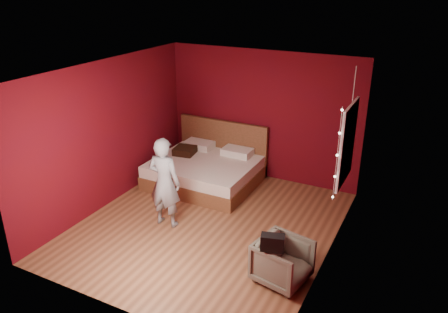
% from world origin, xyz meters
% --- Properties ---
extents(floor, '(4.50, 4.50, 0.00)m').
position_xyz_m(floor, '(0.00, 0.00, 0.00)').
color(floor, brown).
rests_on(floor, ground).
extents(room_walls, '(4.04, 4.54, 2.62)m').
position_xyz_m(room_walls, '(0.00, 0.00, 1.68)').
color(room_walls, '#57090D').
rests_on(room_walls, ground).
extents(window, '(0.05, 0.97, 1.27)m').
position_xyz_m(window, '(1.97, 0.90, 1.50)').
color(window, white).
rests_on(window, room_walls).
extents(fairy_lights, '(0.04, 0.04, 1.45)m').
position_xyz_m(fairy_lights, '(1.94, 0.38, 1.50)').
color(fairy_lights, silver).
rests_on(fairy_lights, room_walls).
extents(bed, '(2.00, 1.70, 1.10)m').
position_xyz_m(bed, '(-0.82, 1.44, 0.29)').
color(bed, brown).
rests_on(bed, ground).
extents(person, '(0.58, 0.40, 1.54)m').
position_xyz_m(person, '(-0.64, -0.27, 0.77)').
color(person, gray).
rests_on(person, ground).
extents(armchair, '(0.80, 0.78, 0.62)m').
position_xyz_m(armchair, '(1.60, -0.80, 0.31)').
color(armchair, '#64604E').
rests_on(armchair, ground).
extents(handbag, '(0.33, 0.23, 0.22)m').
position_xyz_m(handbag, '(1.53, -1.03, 0.73)').
color(handbag, black).
rests_on(handbag, armchair).
extents(throw_pillow, '(0.46, 0.46, 0.14)m').
position_xyz_m(throw_pillow, '(-1.36, 1.49, 0.57)').
color(throw_pillow, '#321E10').
rests_on(throw_pillow, bed).
extents(hanging_plant, '(0.34, 0.30, 1.05)m').
position_xyz_m(hanging_plant, '(1.88, 1.40, 1.73)').
color(hanging_plant, silver).
rests_on(hanging_plant, room_walls).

